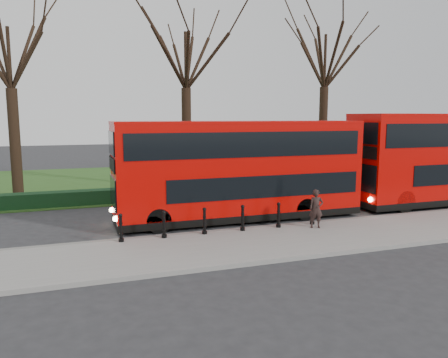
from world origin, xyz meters
name	(u,v)px	position (x,y,z in m)	size (l,w,h in m)	color
ground	(200,229)	(0.00, 0.00, 0.00)	(120.00, 120.00, 0.00)	#28282B
pavement	(224,247)	(0.00, -3.00, 0.07)	(60.00, 4.00, 0.15)	gray
kerb	(207,233)	(0.00, -1.00, 0.07)	(60.00, 0.25, 0.16)	slate
grass_verge	(144,180)	(0.00, 15.00, 0.03)	(60.00, 18.00, 0.06)	#2D501A
hedge	(167,193)	(0.00, 6.80, 0.40)	(60.00, 0.90, 0.80)	black
yellow_line_outer	(205,233)	(0.00, -0.70, 0.01)	(60.00, 0.10, 0.01)	yellow
yellow_line_inner	(204,232)	(0.00, -0.50, 0.01)	(60.00, 0.10, 0.01)	yellow
tree_left	(9,51)	(-8.00, 10.00, 8.27)	(7.28, 7.28, 11.37)	black
tree_mid	(186,54)	(2.00, 10.00, 8.56)	(7.53, 7.53, 11.77)	black
tree_right	(325,55)	(12.00, 10.00, 8.93)	(7.86, 7.86, 12.28)	black
bollard_row	(224,220)	(0.58, -1.35, 0.65)	(8.12, 0.15, 1.00)	black
bus_lead	(240,171)	(2.19, 1.06, 2.26)	(11.28, 2.59, 4.49)	#BD0602
pedestrian	(316,209)	(4.40, -1.91, 0.94)	(0.58, 0.38, 1.59)	black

